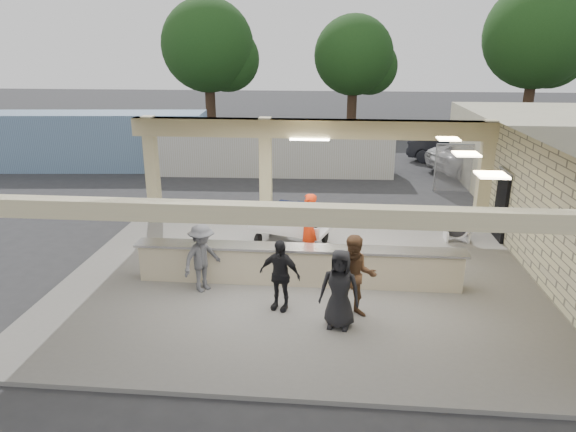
# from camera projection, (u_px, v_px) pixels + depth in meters

# --- Properties ---
(ground) EXTENTS (120.00, 120.00, 0.00)m
(ground) POSITION_uv_depth(u_px,v_px,m) (299.00, 278.00, 13.47)
(ground) COLOR #28282B
(ground) RESTS_ON ground
(pavilion) EXTENTS (12.01, 10.00, 3.55)m
(pavilion) POSITION_uv_depth(u_px,v_px,m) (309.00, 221.00, 13.66)
(pavilion) COLOR slate
(pavilion) RESTS_ON ground
(baggage_counter) EXTENTS (8.20, 0.58, 0.98)m
(baggage_counter) POSITION_uv_depth(u_px,v_px,m) (298.00, 265.00, 12.81)
(baggage_counter) COLOR #BFB08E
(baggage_counter) RESTS_ON pavilion
(luggage_cart) EXTENTS (2.54, 1.99, 1.30)m
(luggage_cart) POSITION_uv_depth(u_px,v_px,m) (291.00, 222.00, 15.33)
(luggage_cart) COLOR white
(luggage_cart) RESTS_ON pavilion
(drum_fan) EXTENTS (0.91, 0.89, 1.06)m
(drum_fan) POSITION_uv_depth(u_px,v_px,m) (458.00, 223.00, 15.62)
(drum_fan) COLOR white
(drum_fan) RESTS_ON pavilion
(baggage_handler) EXTENTS (0.53, 0.75, 1.87)m
(baggage_handler) POSITION_uv_depth(u_px,v_px,m) (308.00, 226.00, 14.22)
(baggage_handler) COLOR red
(baggage_handler) RESTS_ON pavilion
(passenger_a) EXTENTS (0.95, 0.48, 1.89)m
(passenger_a) POSITION_uv_depth(u_px,v_px,m) (355.00, 277.00, 11.08)
(passenger_a) COLOR brown
(passenger_a) RESTS_ON pavilion
(passenger_b) EXTENTS (1.03, 0.63, 1.66)m
(passenger_b) POSITION_uv_depth(u_px,v_px,m) (280.00, 275.00, 11.45)
(passenger_b) COLOR black
(passenger_b) RESTS_ON pavilion
(passenger_c) EXTENTS (0.96, 1.11, 1.70)m
(passenger_c) POSITION_uv_depth(u_px,v_px,m) (202.00, 258.00, 12.32)
(passenger_c) COLOR #4B4C50
(passenger_c) RESTS_ON pavilion
(passenger_d) EXTENTS (0.90, 0.49, 1.74)m
(passenger_d) POSITION_uv_depth(u_px,v_px,m) (340.00, 289.00, 10.69)
(passenger_d) COLOR black
(passenger_d) RESTS_ON pavilion
(car_white_a) EXTENTS (6.07, 4.39, 1.57)m
(car_white_a) POSITION_uv_depth(u_px,v_px,m) (488.00, 157.00, 24.39)
(car_white_a) COLOR silver
(car_white_a) RESTS_ON ground
(car_white_b) EXTENTS (4.56, 2.30, 1.38)m
(car_white_b) POSITION_uv_depth(u_px,v_px,m) (533.00, 154.00, 25.65)
(car_white_b) COLOR silver
(car_white_b) RESTS_ON ground
(car_dark) EXTENTS (4.75, 3.84, 1.53)m
(car_dark) POSITION_uv_depth(u_px,v_px,m) (455.00, 150.00, 26.17)
(car_dark) COLOR black
(car_dark) RESTS_ON ground
(container_white) EXTENTS (11.33, 2.66, 2.44)m
(container_white) POSITION_uv_depth(u_px,v_px,m) (272.00, 148.00, 24.31)
(container_white) COLOR beige
(container_white) RESTS_ON ground
(container_blue) EXTENTS (10.72, 3.49, 2.74)m
(container_blue) POSITION_uv_depth(u_px,v_px,m) (97.00, 141.00, 25.24)
(container_blue) COLOR #688AA6
(container_blue) RESTS_ON ground
(tree_left) EXTENTS (6.60, 6.30, 9.00)m
(tree_left) POSITION_uv_depth(u_px,v_px,m) (213.00, 49.00, 35.22)
(tree_left) COLOR #382619
(tree_left) RESTS_ON ground
(tree_mid) EXTENTS (6.00, 5.60, 8.00)m
(tree_mid) POSITION_uv_depth(u_px,v_px,m) (358.00, 59.00, 36.44)
(tree_mid) COLOR #382619
(tree_mid) RESTS_ON ground
(tree_right) EXTENTS (7.20, 7.00, 10.00)m
(tree_right) POSITION_uv_depth(u_px,v_px,m) (541.00, 40.00, 34.07)
(tree_right) COLOR #382619
(tree_right) RESTS_ON ground
(adjacent_building) EXTENTS (6.00, 8.00, 3.20)m
(adjacent_building) POSITION_uv_depth(u_px,v_px,m) (541.00, 151.00, 21.60)
(adjacent_building) COLOR #BCB696
(adjacent_building) RESTS_ON ground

